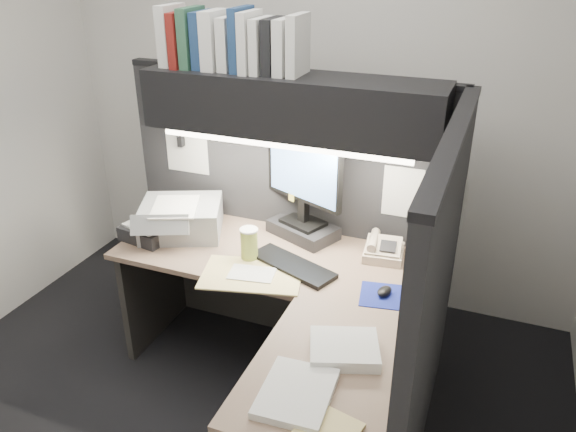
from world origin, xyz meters
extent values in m
plane|color=black|center=(0.00, 0.00, 0.00)|extent=(3.50, 3.50, 0.00)
cube|color=silver|center=(0.00, 1.50, 1.35)|extent=(3.50, 0.04, 2.70)
cube|color=black|center=(0.03, 0.93, 0.80)|extent=(1.90, 0.06, 1.60)
cube|color=black|center=(0.98, 0.18, 0.80)|extent=(0.06, 1.50, 1.60)
cube|color=#816652|center=(0.10, 0.56, 0.71)|extent=(1.70, 0.68, 0.03)
cube|color=#816652|center=(0.65, -0.21, 0.71)|extent=(0.60, 0.85, 0.03)
cube|color=#292725|center=(0.10, 0.86, 0.35)|extent=(1.61, 0.02, 0.70)
cube|color=#292725|center=(-0.70, 0.56, 0.35)|extent=(0.04, 0.61, 0.70)
cube|color=black|center=(0.12, 0.75, 1.50)|extent=(1.55, 0.34, 0.30)
cylinder|color=white|center=(0.12, 0.61, 1.33)|extent=(1.32, 0.04, 0.04)
cube|color=black|center=(0.17, 0.82, 0.77)|extent=(0.44, 0.36, 0.07)
cube|color=black|center=(0.17, 0.82, 0.89)|extent=(0.06, 0.06, 0.13)
cube|color=black|center=(0.17, 0.82, 1.12)|extent=(0.50, 0.24, 0.35)
cube|color=#6C9EEE|center=(0.17, 0.80, 1.12)|extent=(0.44, 0.20, 0.30)
cube|color=black|center=(0.24, 0.47, 0.74)|extent=(0.51, 0.33, 0.02)
cube|color=navy|center=(0.75, 0.38, 0.73)|extent=(0.27, 0.25, 0.00)
ellipsoid|color=black|center=(0.74, 0.39, 0.75)|extent=(0.08, 0.10, 0.03)
cube|color=#C1AE94|center=(0.65, 0.74, 0.77)|extent=(0.22, 0.23, 0.08)
cylinder|color=#ADB247|center=(0.00, 0.47, 0.81)|extent=(0.10, 0.10, 0.17)
cube|color=#939698|center=(-0.49, 0.61, 0.82)|extent=(0.56, 0.52, 0.18)
cube|color=black|center=(-0.63, 0.47, 0.77)|extent=(0.30, 0.26, 0.08)
cube|color=#DFCA7D|center=(0.08, 0.32, 0.73)|extent=(0.56, 0.44, 0.01)
cube|color=white|center=(0.68, -0.09, 0.76)|extent=(0.34, 0.31, 0.05)
cube|color=white|center=(0.59, -0.38, 0.75)|extent=(0.27, 0.33, 0.03)
cube|color=silver|center=(-0.55, 0.76, 1.80)|extent=(0.06, 0.22, 0.30)
cube|color=maroon|center=(-0.48, 0.74, 1.79)|extent=(0.05, 0.22, 0.28)
cube|color=#2A553D|center=(-0.42, 0.75, 1.80)|extent=(0.06, 0.22, 0.30)
cube|color=navy|center=(-0.36, 0.77, 1.79)|extent=(0.06, 0.22, 0.28)
cube|color=silver|center=(-0.29, 0.75, 1.79)|extent=(0.07, 0.22, 0.29)
cube|color=silver|center=(-0.21, 0.76, 1.78)|extent=(0.06, 0.22, 0.26)
cube|color=navy|center=(-0.14, 0.75, 1.80)|extent=(0.05, 0.22, 0.31)
cube|color=silver|center=(-0.09, 0.73, 1.80)|extent=(0.05, 0.22, 0.29)
cube|color=silver|center=(-0.03, 0.75, 1.78)|extent=(0.05, 0.22, 0.26)
cube|color=black|center=(0.03, 0.75, 1.78)|extent=(0.05, 0.22, 0.26)
cube|color=silver|center=(0.09, 0.76, 1.78)|extent=(0.06, 0.22, 0.27)
cube|color=silver|center=(0.16, 0.76, 1.79)|extent=(0.05, 0.22, 0.29)
cube|color=white|center=(0.70, 0.90, 1.05)|extent=(0.21, 0.00, 0.28)
cube|color=white|center=(0.92, 0.90, 1.03)|extent=(0.21, 0.00, 0.28)
cube|color=white|center=(-0.60, 0.90, 1.15)|extent=(0.28, 0.00, 0.34)
cube|color=black|center=(0.95, 0.04, 1.02)|extent=(0.00, 0.18, 0.22)
cube|color=white|center=(0.95, -0.31, 0.95)|extent=(0.00, 0.21, 0.28)
camera|label=1|loc=(1.13, -1.85, 2.23)|focal=35.00mm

